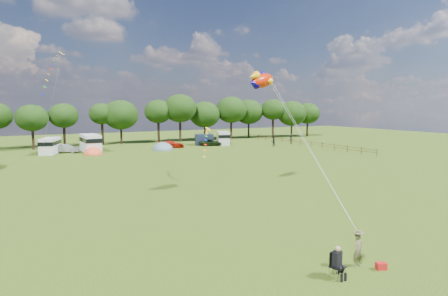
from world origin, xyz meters
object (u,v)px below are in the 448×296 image
campervan_c (90,142)px  kite_flyer (358,250)px  car_d (210,142)px  campervan_d (223,138)px  walker_a (273,141)px  campervan_b (50,145)px  fish_kite (261,80)px  car_b (66,148)px  tent_greyblue (163,150)px  tent_orange (93,154)px  car_c (171,144)px  walker_b (291,140)px  camp_chair (337,259)px

campervan_c → kite_flyer: bearing=-178.5°
car_d → campervan_d: (3.22, 0.80, 0.76)m
walker_a → campervan_b: bearing=-9.1°
campervan_c → campervan_b: bearing=84.2°
campervan_c → fish_kite: (9.25, -37.72, 8.43)m
car_b → tent_greyblue: car_b is taller
car_b → car_d: size_ratio=0.85×
tent_orange → kite_flyer: (4.42, -49.80, 0.81)m
car_c → campervan_b: campervan_b is taller
fish_kite → car_c: bearing=59.9°
tent_orange → campervan_b: bearing=143.1°
tent_orange → car_d: bearing=8.4°
fish_kite → tent_greyblue: bearing=63.4°
fish_kite → campervan_d: bearing=44.1°
campervan_b → campervan_c: 6.21m
fish_kite → walker_b: (28.82, 32.03, -9.13)m
car_d → tent_orange: size_ratio=1.43×
tent_orange → tent_greyblue: (11.84, 0.72, -0.00)m
walker_b → car_d: bearing=-31.8°
tent_greyblue → fish_kite: fish_kite is taller
car_c → campervan_c: (-14.02, 1.14, 0.90)m
campervan_b → campervan_c: campervan_c is taller
car_b → walker_b: size_ratio=2.27×
car_d → campervan_b: (-28.41, 1.15, 0.74)m
campervan_c → walker_a: 33.25m
campervan_b → walker_b: size_ratio=3.23×
car_d → kite_flyer: size_ratio=2.82×
car_d → camp_chair: bearing=-178.3°
walker_b → walker_a: bearing=2.8°
car_b → kite_flyer: 55.07m
car_c → car_b: bearing=89.1°
camp_chair → walker_b: (35.67, 48.64, -0.01)m
car_d → kite_flyer: (-18.03, -53.12, 0.19)m
camp_chair → walker_a: walker_a is taller
car_b → walker_b: (41.90, -6.22, 0.17)m
campervan_d → kite_flyer: bearing=-178.9°
campervan_c → walker_a: campervan_c is taller
car_c → fish_kite: (-4.77, -36.58, 9.33)m
car_d → fish_kite: size_ratio=1.25×
campervan_d → tent_greyblue: bearing=126.4°
tent_greyblue → walker_a: walker_a is taller
car_d → tent_greyblue: size_ratio=1.15×
car_d → tent_greyblue: 10.94m
campervan_b → tent_orange: (5.95, -4.47, -1.36)m
kite_flyer → walker_a: size_ratio=0.88×
kite_flyer → fish_kite: fish_kite is taller
camp_chair → campervan_c: bearing=78.0°
campervan_d → fish_kite: size_ratio=1.54×
camp_chair → walker_b: walker_b is taller
car_c → kite_flyer: bearing=173.9°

